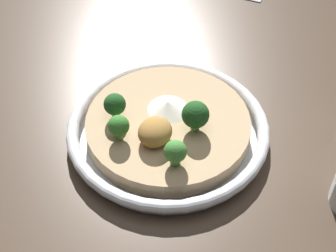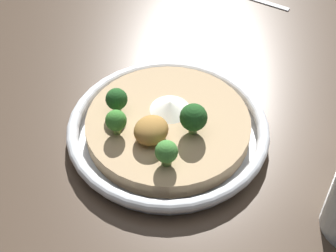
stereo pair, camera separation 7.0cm
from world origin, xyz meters
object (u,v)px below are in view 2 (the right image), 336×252
broccoli_front (194,117)px  broccoli_back_left (117,100)px  broccoli_front_left (166,152)px  risotto_bowl (168,128)px  broccoli_left (116,121)px

broccoli_front → broccoli_back_left: bearing=103.3°
broccoli_front_left → broccoli_back_left: (0.04, 0.11, 0.00)m
risotto_bowl → broccoli_back_left: size_ratio=7.25×
broccoli_front → broccoli_back_left: (-0.02, 0.11, -0.00)m
broccoli_left → broccoli_back_left: size_ratio=0.96×
broccoli_front_left → broccoli_back_left: broccoli_back_left is taller
broccoli_front_left → broccoli_left: (0.01, 0.08, 0.00)m
risotto_bowl → broccoli_left: broccoli_left is taller
risotto_bowl → broccoli_back_left: 0.08m
risotto_bowl → broccoli_left: bearing=141.8°
broccoli_left → broccoli_back_left: (0.03, 0.02, 0.00)m
broccoli_left → broccoli_front: bearing=-55.6°
broccoli_front_left → broccoli_left: size_ratio=0.99×
risotto_bowl → broccoli_left: 0.08m
broccoli_front_left → broccoli_back_left: 0.11m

